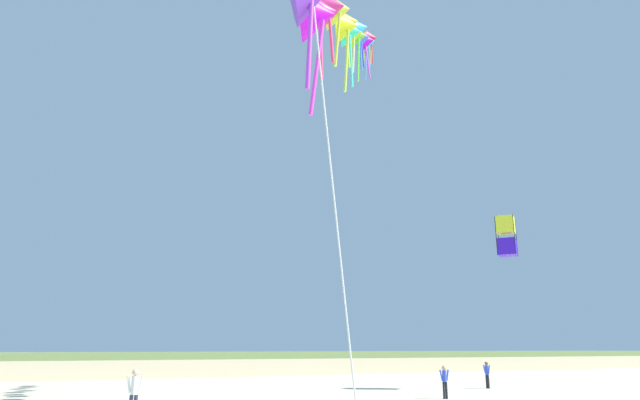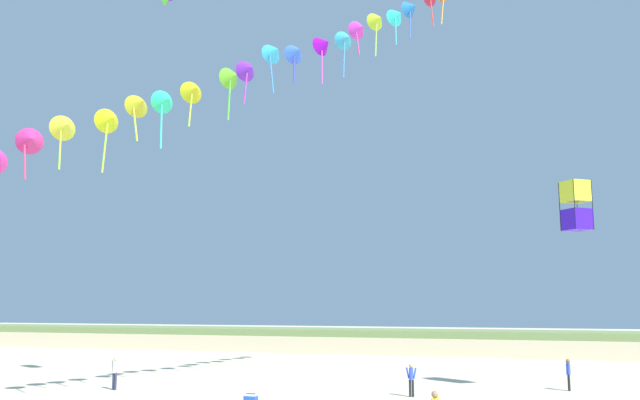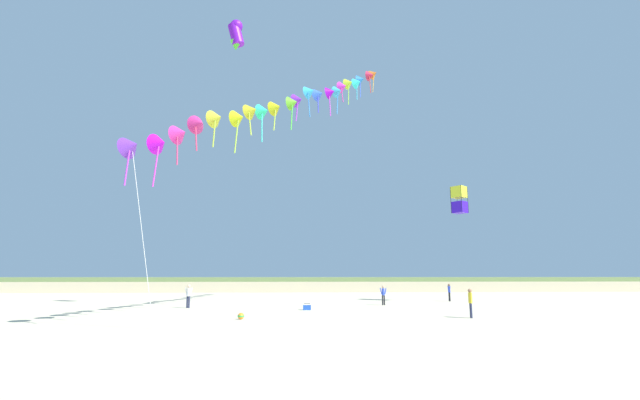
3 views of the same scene
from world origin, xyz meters
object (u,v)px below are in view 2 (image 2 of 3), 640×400
(person_mid_center, at_px, (115,370))
(beach_cooler, at_px, (251,399))
(large_kite_mid_trail, at_px, (576,206))
(person_near_left, at_px, (411,377))
(person_near_right, at_px, (568,372))

(person_mid_center, bearing_deg, beach_cooler, -14.73)
(person_mid_center, height_order, large_kite_mid_trail, large_kite_mid_trail)
(person_mid_center, height_order, beach_cooler, person_mid_center)
(person_near_left, relative_size, beach_cooler, 2.77)
(large_kite_mid_trail, relative_size, beach_cooler, 4.44)
(person_near_right, height_order, person_mid_center, person_mid_center)
(person_near_left, distance_m, beach_cooler, 8.04)
(person_mid_center, relative_size, beach_cooler, 3.02)
(person_near_left, height_order, beach_cooler, person_near_left)
(person_near_right, xyz_separation_m, beach_cooler, (-13.88, -9.65, -0.73))
(person_mid_center, distance_m, beach_cooler, 9.33)
(person_near_left, xyz_separation_m, beach_cooler, (-6.49, -4.69, -0.71))
(person_near_right, bearing_deg, beach_cooler, -145.21)
(beach_cooler, bearing_deg, person_mid_center, 165.27)
(person_near_left, xyz_separation_m, person_mid_center, (-15.48, -2.32, 0.08))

